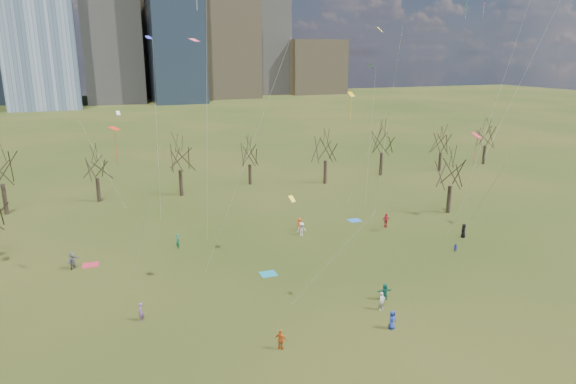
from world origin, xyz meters
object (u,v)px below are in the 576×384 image
object	(u,v)px
person_4	(281,340)
blanket_navy	(354,220)
blanket_teal	(268,274)
blanket_crimson	(91,265)
person_1	(382,301)
person_0	(392,320)

from	to	relation	value
person_4	blanket_navy	bearing A→B (deg)	-83.29
blanket_teal	blanket_crimson	distance (m)	18.76
blanket_crimson	person_1	xyz separation A→B (m)	(23.34, -19.20, 0.80)
person_0	person_4	xyz separation A→B (m)	(-9.34, 0.38, 0.02)
person_0	person_4	distance (m)	9.34
person_0	person_4	world-z (taller)	person_4
blanket_teal	person_1	xyz separation A→B (m)	(6.74, -10.48, 0.80)
blanket_crimson	person_4	size ratio (longest dim) A/B	1.00
blanket_navy	person_4	bearing A→B (deg)	-127.89
blanket_teal	person_4	size ratio (longest dim) A/B	1.00
person_1	person_0	bearing A→B (deg)	-122.97
blanket_teal	person_1	distance (m)	12.49
person_1	person_4	bearing A→B (deg)	177.56
blanket_teal	person_1	bearing A→B (deg)	-57.23
blanket_navy	person_0	size ratio (longest dim) A/B	1.02
blanket_teal	blanket_navy	distance (m)	20.08
blanket_navy	person_0	world-z (taller)	person_0
blanket_crimson	person_1	distance (m)	30.24
person_4	person_1	bearing A→B (deg)	-120.83
person_0	person_4	bearing A→B (deg)	154.34
person_1	blanket_teal	bearing A→B (deg)	105.75
blanket_crimson	person_4	bearing A→B (deg)	-58.98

